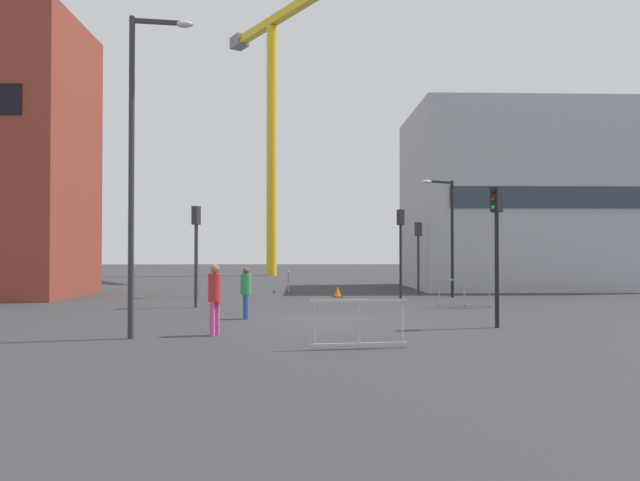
{
  "coord_description": "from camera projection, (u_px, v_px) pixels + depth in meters",
  "views": [
    {
      "loc": [
        -0.7,
        -18.79,
        2.14
      ],
      "look_at": [
        0.0,
        4.02,
        2.54
      ],
      "focal_mm": 34.16,
      "sensor_mm": 36.0,
      "label": 1
    }
  ],
  "objects": [
    {
      "name": "safety_barrier_right_run",
      "position": [
        464.0,
        293.0,
        22.93
      ],
      "size": [
        2.1,
        0.26,
        1.08
      ],
      "color": "gray",
      "rests_on": "ground"
    },
    {
      "name": "construction_crane",
      "position": [
        275.0,
        97.0,
        52.83
      ],
      "size": [
        11.83,
        17.65,
        22.85
      ],
      "color": "yellow",
      "rests_on": "ground"
    },
    {
      "name": "traffic_light_near",
      "position": [
        418.0,
        245.0,
        30.41
      ],
      "size": [
        0.39,
        0.34,
        3.58
      ],
      "color": "#2D2D30",
      "rests_on": "ground"
    },
    {
      "name": "streetlamp_tall",
      "position": [
        138.0,
        152.0,
        14.92
      ],
      "size": [
        1.54,
        0.35,
        7.91
      ],
      "color": "#2D2D30",
      "rests_on": "ground"
    },
    {
      "name": "pedestrian_waiting",
      "position": [
        246.0,
        289.0,
        19.13
      ],
      "size": [
        0.34,
        0.34,
        1.62
      ],
      "color": "#33519E",
      "rests_on": "ground"
    },
    {
      "name": "streetlamp_short",
      "position": [
        448.0,
        226.0,
        27.96
      ],
      "size": [
        1.59,
        0.81,
        5.39
      ],
      "color": "black",
      "rests_on": "ground"
    },
    {
      "name": "traffic_light_crosswalk",
      "position": [
        497.0,
        233.0,
        17.0
      ],
      "size": [
        0.37,
        0.36,
        3.93
      ],
      "color": "black",
      "rests_on": "ground"
    },
    {
      "name": "office_block",
      "position": [
        528.0,
        200.0,
        35.41
      ],
      "size": [
        13.62,
        9.07,
        10.19
      ],
      "color": "#A8AAB2",
      "rests_on": "ground"
    },
    {
      "name": "ground",
      "position": [
        324.0,
        320.0,
        18.76
      ],
      "size": [
        160.0,
        160.0,
        0.0
      ],
      "primitive_type": "plane",
      "color": "#333335"
    },
    {
      "name": "safety_barrier_rear",
      "position": [
        359.0,
        323.0,
        13.3
      ],
      "size": [
        2.17,
        0.35,
        1.08
      ],
      "color": "#B2B5BA",
      "rests_on": "ground"
    },
    {
      "name": "pedestrian_walking",
      "position": [
        215.0,
        294.0,
        15.4
      ],
      "size": [
        0.34,
        0.34,
        1.8
      ],
      "color": "#D14C8C",
      "rests_on": "ground"
    },
    {
      "name": "traffic_light_far",
      "position": [
        197.0,
        238.0,
        28.13
      ],
      "size": [
        0.37,
        0.36,
        4.06
      ],
      "color": "#232326",
      "rests_on": "ground"
    },
    {
      "name": "traffic_light_corner",
      "position": [
        196.0,
        239.0,
        23.08
      ],
      "size": [
        0.33,
        0.39,
        3.85
      ],
      "color": "#2D2D30",
      "rests_on": "ground"
    },
    {
      "name": "traffic_light_verge",
      "position": [
        401.0,
        239.0,
        27.4
      ],
      "size": [
        0.34,
        0.39,
        4.01
      ],
      "color": "#232326",
      "rests_on": "ground"
    },
    {
      "name": "safety_barrier_left_run",
      "position": [
        288.0,
        281.0,
        31.95
      ],
      "size": [
        0.15,
        1.9,
        1.08
      ],
      "color": "gray",
      "rests_on": "ground"
    },
    {
      "name": "traffic_cone_on_verge",
      "position": [
        338.0,
        292.0,
        28.29
      ],
      "size": [
        0.48,
        0.48,
        0.49
      ],
      "color": "black",
      "rests_on": "ground"
    }
  ]
}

